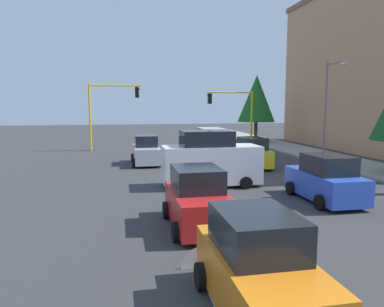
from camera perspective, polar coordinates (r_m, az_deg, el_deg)
The scene contains 14 objects.
ground_plane at distance 20.43m, azimuth 3.04°, elevation -3.80°, with size 120.00×120.00×0.00m, color #353538.
sidewalk_kerb at distance 29.16m, azimuth 20.92°, elevation -0.74°, with size 80.00×4.00×0.15m, color gray.
lane_arrow_near at distance 9.06m, azimuth 2.47°, elevation -18.62°, with size 2.40×1.10×1.10m.
traffic_signal_far_left at distance 35.06m, azimuth 6.45°, elevation 7.14°, with size 0.36×4.59×5.37m.
traffic_signal_far_right at distance 33.43m, azimuth -12.65°, elevation 7.59°, with size 0.36×4.59×5.90m.
street_lamp_curbside at distance 27.03m, azimuth 20.56°, elevation 7.76°, with size 2.15×0.28×7.00m.
tree_roadside_far at distance 40.12m, azimuth 10.02°, elevation 8.43°, with size 3.96×3.96×7.23m.
delivery_van_white at distance 18.16m, azimuth 2.90°, elevation -1.11°, with size 2.22×4.80×2.77m.
car_red at distance 12.14m, azimuth 0.91°, elevation -7.31°, with size 3.76×2.04×1.98m.
car_orange at distance 7.42m, azimuth 10.29°, elevation -17.34°, with size 3.76×1.95×1.98m.
car_green at distance 30.45m, azimuth 3.52°, elevation 1.63°, with size 4.03×2.02×1.98m.
car_blue at distance 16.34m, azimuth 20.09°, elevation -3.90°, with size 3.99×2.05×1.98m.
car_silver at distance 25.23m, azimuth -7.16°, elevation 0.37°, with size 3.87×1.99×1.98m.
car_yellow at distance 23.96m, azimuth 9.25°, elevation -0.05°, with size 3.65×1.98×1.98m.
Camera 1 is at (19.42, -4.94, 3.99)m, focal length 34.20 mm.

